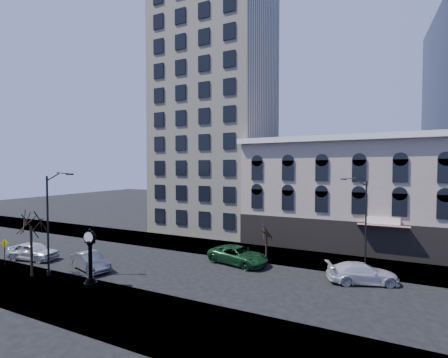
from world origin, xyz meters
The scene contains 15 objects.
ground centered at (0.00, 0.00, 0.00)m, with size 160.00×160.00×0.00m, color black.
sidewalk_far centered at (0.00, 8.00, 0.06)m, with size 160.00×6.00×0.12m, color gray.
sidewalk_near centered at (0.00, -8.00, 0.06)m, with size 160.00×6.00×0.12m, color gray.
cream_tower centered at (-6.11, 18.88, 19.32)m, with size 15.90×15.40×42.50m.
victorian_row centered at (12.00, 15.89, 6.00)m, with size 22.60×11.19×12.50m.
street_clock centered at (-4.50, -6.09, 2.09)m, with size 0.99×0.99×4.35m.
street_lamp_near centered at (-8.86, -5.73, 6.73)m, with size 2.12×1.15×8.76m.
street_lamp_far centered at (13.87, 6.67, 6.34)m, with size 2.12×0.58×8.24m.
bare_tree_near centered at (-10.53, -6.70, 5.14)m, with size 3.87×3.87×6.64m.
bare_tree_far centered at (5.37, 6.95, 2.94)m, with size 2.18×2.18×3.75m.
warning_sign centered at (-15.54, -6.00, 1.79)m, with size 0.77×0.29×2.43m.
car_near_a centered at (-15.30, -3.55, 0.86)m, with size 2.02×5.03×1.71m, color silver.
car_near_b centered at (-7.70, -3.33, 0.78)m, with size 1.64×4.71×1.55m, color #595B60.
car_far_a centered at (3.56, 3.79, 0.82)m, with size 2.71×5.88×1.63m, color #143F1E.
car_far_b centered at (14.22, 3.55, 0.77)m, with size 2.17×5.33×1.55m, color silver.
Camera 1 is at (14.13, -22.16, 9.01)m, focal length 24.00 mm.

